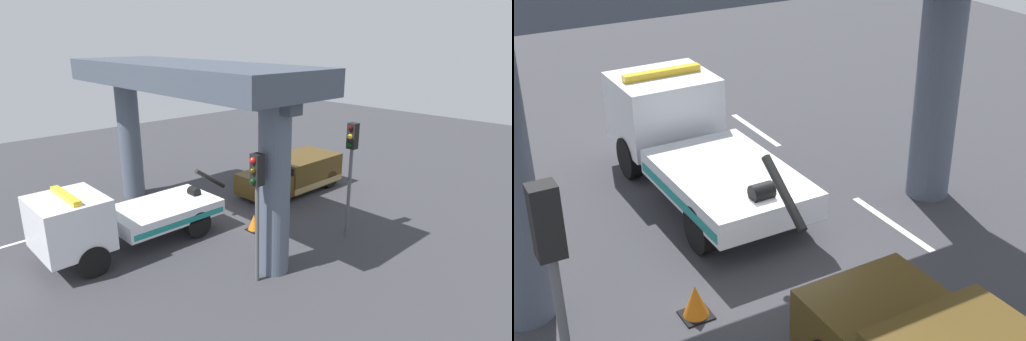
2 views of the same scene
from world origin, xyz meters
The scene contains 10 objects.
ground_plane centered at (0.00, 0.00, -0.05)m, with size 60.00×40.00×0.10m, color #38383D.
lane_stripe_west centered at (-6.00, -2.95, 0.00)m, with size 2.60×0.16×0.01m, color silver.
lane_stripe_mid centered at (0.00, -2.95, 0.00)m, with size 2.60×0.16×0.01m, color silver.
lane_stripe_east centered at (6.00, -2.95, 0.00)m, with size 2.60×0.16×0.01m, color silver.
tow_truck_white centered at (3.78, 0.01, 1.20)m, with size 7.26×2.45×2.46m.
towed_van_green centered at (-5.25, 0.00, 0.78)m, with size 5.21×2.25×1.58m.
overpass_structure centered at (0.70, 0.00, 5.04)m, with size 3.60×11.06×6.16m.
traffic_light_near centered at (-2.98, 4.65, 3.07)m, with size 0.39×0.32×4.20m.
traffic_light_far centered at (1.52, 4.65, 2.89)m, with size 0.39×0.32×3.94m.
traffic_cone_orange centered at (-0.81, 2.01, 0.29)m, with size 0.52×0.52×0.62m.
Camera 1 is at (9.16, 12.83, 6.99)m, focal length 29.83 mm.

